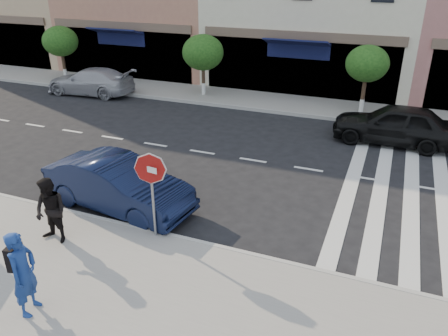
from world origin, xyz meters
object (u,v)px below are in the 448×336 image
(car_near_mid, at_px, (118,184))
(car_far_mid, at_px, (395,124))
(walker, at_px, (51,211))
(photographer, at_px, (24,273))
(stop_sign, at_px, (151,176))
(car_far_left, at_px, (90,81))

(car_near_mid, height_order, car_far_mid, car_far_mid)
(walker, bearing_deg, photographer, -55.11)
(stop_sign, xyz_separation_m, car_near_mid, (-1.78, 1.08, -1.07))
(car_far_left, bearing_deg, car_near_mid, 37.30)
(car_far_left, relative_size, car_far_mid, 1.04)
(photographer, bearing_deg, car_far_left, 20.95)
(walker, height_order, car_far_left, walker)
(walker, xyz_separation_m, car_far_left, (-7.98, 11.88, -0.30))
(walker, relative_size, car_near_mid, 0.38)
(photographer, height_order, car_near_mid, photographer)
(stop_sign, bearing_deg, photographer, -98.58)
(car_near_mid, bearing_deg, car_far_mid, -33.12)
(stop_sign, height_order, car_far_left, stop_sign)
(car_near_mid, bearing_deg, car_far_left, 48.30)
(stop_sign, relative_size, car_near_mid, 0.51)
(stop_sign, bearing_deg, car_far_mid, 68.40)
(car_far_mid, bearing_deg, car_far_left, -94.10)
(car_near_mid, distance_m, car_far_left, 12.80)
(photographer, xyz_separation_m, car_far_left, (-9.20, 13.98, -0.36))
(stop_sign, height_order, walker, stop_sign)
(car_near_mid, height_order, car_far_left, car_near_mid)
(photographer, height_order, walker, photographer)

